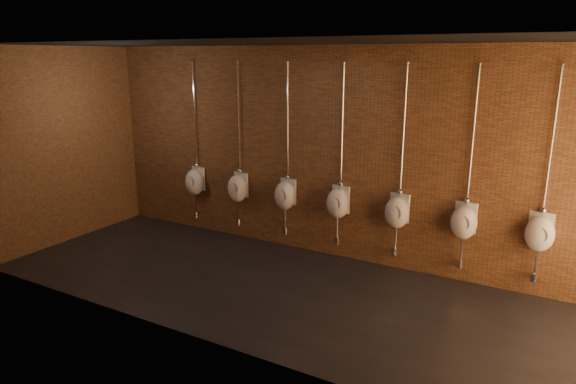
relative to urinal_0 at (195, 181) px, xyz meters
name	(u,v)px	position (x,y,z in m)	size (l,w,h in m)	color
ground	(289,292)	(2.68, -1.38, -0.91)	(8.50, 8.50, 0.00)	black
room_shell	(289,142)	(2.68, -1.38, 1.10)	(8.54, 3.04, 3.22)	black
urinal_0	(195,181)	(0.00, 0.00, 0.00)	(0.40, 0.37, 2.71)	white
urinal_1	(238,187)	(0.92, 0.00, 0.00)	(0.40, 0.37, 2.71)	white
urinal_2	(285,194)	(1.84, 0.00, 0.00)	(0.40, 0.37, 2.71)	white
urinal_3	(338,202)	(2.76, 0.00, 0.00)	(0.40, 0.37, 2.71)	white
urinal_4	(397,211)	(3.68, 0.00, 0.00)	(0.40, 0.37, 2.71)	white
urinal_5	(464,221)	(4.59, 0.00, 0.00)	(0.40, 0.37, 2.71)	white
urinal_6	(540,232)	(5.51, 0.00, 0.00)	(0.40, 0.37, 2.71)	white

